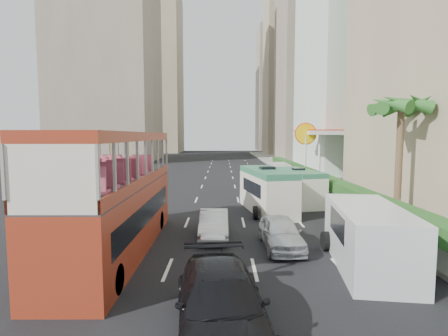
{
  "coord_description": "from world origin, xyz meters",
  "views": [
    {
      "loc": [
        -1.56,
        -14.45,
        4.91
      ],
      "look_at": [
        -1.5,
        4.0,
        3.2
      ],
      "focal_mm": 28.0,
      "sensor_mm": 36.0,
      "label": 1
    }
  ],
  "objects_px": {
    "minibus_near": "(267,190)",
    "van_asset": "(259,196)",
    "double_decker_bus": "(117,193)",
    "car_black": "(221,335)",
    "shell_station": "(330,156)",
    "car_silver_lane_a": "(214,237)",
    "panel_van_far": "(279,173)",
    "car_silver_lane_b": "(281,248)",
    "palm_tree": "(399,165)",
    "minibus_far": "(298,187)",
    "panel_van_near": "(368,237)"
  },
  "relations": [
    {
      "from": "panel_van_far",
      "to": "car_silver_lane_b",
      "type": "bearing_deg",
      "value": -97.88
    },
    {
      "from": "minibus_near",
      "to": "palm_tree",
      "type": "height_order",
      "value": "palm_tree"
    },
    {
      "from": "car_black",
      "to": "minibus_near",
      "type": "xyz_separation_m",
      "value": [
        2.9,
        14.07,
        1.38
      ]
    },
    {
      "from": "car_silver_lane_b",
      "to": "palm_tree",
      "type": "height_order",
      "value": "palm_tree"
    },
    {
      "from": "panel_van_far",
      "to": "minibus_near",
      "type": "bearing_deg",
      "value": -100.97
    },
    {
      "from": "van_asset",
      "to": "panel_van_near",
      "type": "distance_m",
      "value": 15.41
    },
    {
      "from": "car_silver_lane_a",
      "to": "panel_van_far",
      "type": "distance_m",
      "value": 21.61
    },
    {
      "from": "palm_tree",
      "to": "panel_van_far",
      "type": "bearing_deg",
      "value": 100.23
    },
    {
      "from": "car_silver_lane_b",
      "to": "panel_van_near",
      "type": "relative_size",
      "value": 0.71
    },
    {
      "from": "car_black",
      "to": "shell_station",
      "type": "height_order",
      "value": "shell_station"
    },
    {
      "from": "car_black",
      "to": "minibus_near",
      "type": "height_order",
      "value": "minibus_near"
    },
    {
      "from": "car_silver_lane_a",
      "to": "double_decker_bus",
      "type": "bearing_deg",
      "value": -152.94
    },
    {
      "from": "panel_van_far",
      "to": "double_decker_bus",
      "type": "bearing_deg",
      "value": -113.73
    },
    {
      "from": "double_decker_bus",
      "to": "minibus_far",
      "type": "distance_m",
      "value": 14.53
    },
    {
      "from": "car_silver_lane_b",
      "to": "minibus_near",
      "type": "distance_m",
      "value": 7.48
    },
    {
      "from": "double_decker_bus",
      "to": "van_asset",
      "type": "xyz_separation_m",
      "value": [
        7.39,
        13.47,
        -2.53
      ]
    },
    {
      "from": "minibus_far",
      "to": "panel_van_far",
      "type": "relative_size",
      "value": 1.14
    },
    {
      "from": "car_silver_lane_a",
      "to": "van_asset",
      "type": "xyz_separation_m",
      "value": [
        3.39,
        11.37,
        0.0
      ]
    },
    {
      "from": "double_decker_bus",
      "to": "van_asset",
      "type": "distance_m",
      "value": 15.57
    },
    {
      "from": "minibus_near",
      "to": "double_decker_bus",
      "type": "bearing_deg",
      "value": -143.6
    },
    {
      "from": "minibus_near",
      "to": "panel_van_near",
      "type": "bearing_deg",
      "value": -85.49
    },
    {
      "from": "double_decker_bus",
      "to": "van_asset",
      "type": "height_order",
      "value": "double_decker_bus"
    },
    {
      "from": "shell_station",
      "to": "double_decker_bus",
      "type": "bearing_deg",
      "value": -124.82
    },
    {
      "from": "minibus_far",
      "to": "car_black",
      "type": "bearing_deg",
      "value": -119.76
    },
    {
      "from": "double_decker_bus",
      "to": "shell_station",
      "type": "relative_size",
      "value": 1.38
    },
    {
      "from": "minibus_near",
      "to": "van_asset",
      "type": "bearing_deg",
      "value": 78.28
    },
    {
      "from": "car_black",
      "to": "panel_van_near",
      "type": "height_order",
      "value": "panel_van_near"
    },
    {
      "from": "car_silver_lane_a",
      "to": "minibus_near",
      "type": "relative_size",
      "value": 0.62
    },
    {
      "from": "car_silver_lane_a",
      "to": "panel_van_near",
      "type": "height_order",
      "value": "panel_van_near"
    },
    {
      "from": "car_silver_lane_a",
      "to": "panel_van_near",
      "type": "relative_size",
      "value": 0.68
    },
    {
      "from": "car_silver_lane_b",
      "to": "panel_van_far",
      "type": "bearing_deg",
      "value": 79.05
    },
    {
      "from": "palm_tree",
      "to": "car_black",
      "type": "bearing_deg",
      "value": -132.61
    },
    {
      "from": "double_decker_bus",
      "to": "car_black",
      "type": "relative_size",
      "value": 2.03
    },
    {
      "from": "car_black",
      "to": "shell_station",
      "type": "relative_size",
      "value": 0.68
    },
    {
      "from": "panel_van_far",
      "to": "panel_van_near",
      "type": "bearing_deg",
      "value": -90.35
    },
    {
      "from": "van_asset",
      "to": "panel_van_far",
      "type": "xyz_separation_m",
      "value": [
        3.03,
        9.24,
        0.97
      ]
    },
    {
      "from": "minibus_far",
      "to": "shell_station",
      "type": "height_order",
      "value": "shell_station"
    },
    {
      "from": "car_black",
      "to": "palm_tree",
      "type": "height_order",
      "value": "palm_tree"
    },
    {
      "from": "minibus_near",
      "to": "panel_van_near",
      "type": "height_order",
      "value": "minibus_near"
    },
    {
      "from": "car_silver_lane_b",
      "to": "panel_van_far",
      "type": "distance_m",
      "value": 22.5
    },
    {
      "from": "minibus_near",
      "to": "panel_van_far",
      "type": "distance_m",
      "value": 15.2
    },
    {
      "from": "car_silver_lane_b",
      "to": "palm_tree",
      "type": "distance_m",
      "value": 8.38
    },
    {
      "from": "minibus_far",
      "to": "panel_van_near",
      "type": "bearing_deg",
      "value": -101.67
    },
    {
      "from": "car_silver_lane_b",
      "to": "van_asset",
      "type": "bearing_deg",
      "value": 86.04
    },
    {
      "from": "car_silver_lane_b",
      "to": "minibus_near",
      "type": "relative_size",
      "value": 0.64
    },
    {
      "from": "minibus_near",
      "to": "car_silver_lane_b",
      "type": "bearing_deg",
      "value": -103.09
    },
    {
      "from": "car_black",
      "to": "panel_van_near",
      "type": "relative_size",
      "value": 0.95
    },
    {
      "from": "minibus_far",
      "to": "car_silver_lane_a",
      "type": "bearing_deg",
      "value": -136.46
    },
    {
      "from": "car_silver_lane_a",
      "to": "minibus_near",
      "type": "bearing_deg",
      "value": 59.61
    },
    {
      "from": "car_silver_lane_a",
      "to": "shell_station",
      "type": "height_order",
      "value": "shell_station"
    }
  ]
}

